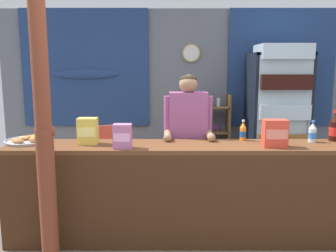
{
  "coord_description": "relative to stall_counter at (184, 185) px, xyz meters",
  "views": [
    {
      "loc": [
        -0.26,
        -2.66,
        1.64
      ],
      "look_at": [
        -0.25,
        0.82,
        1.06
      ],
      "focal_mm": 37.5,
      "sensor_mm": 36.0,
      "label": 1
    }
  ],
  "objects": [
    {
      "name": "drink_fridge",
      "position": [
        1.4,
        1.83,
        0.5
      ],
      "size": [
        0.79,
        0.74,
        1.95
      ],
      "color": "black",
      "rests_on": "ground"
    },
    {
      "name": "bottle_shelf_rack",
      "position": [
        0.53,
        2.09,
        0.08
      ],
      "size": [
        0.48,
        0.28,
        1.24
      ],
      "color": "brown",
      "rests_on": "ground"
    },
    {
      "name": "back_wall_curtained",
      "position": [
        0.08,
        2.4,
        0.74
      ],
      "size": [
        5.66,
        0.22,
        2.51
      ],
      "color": "slate",
      "rests_on": "ground"
    },
    {
      "name": "soda_bottle_cola",
      "position": [
        1.47,
        0.28,
        0.49
      ],
      "size": [
        0.1,
        0.1,
        0.31
      ],
      "color": "black",
      "rests_on": "stall_counter"
    },
    {
      "name": "snack_box_wafer",
      "position": [
        -0.56,
        -0.05,
        0.47
      ],
      "size": [
        0.16,
        0.12,
        0.22
      ],
      "color": "#B76699",
      "rests_on": "stall_counter"
    },
    {
      "name": "snack_box_instant_noodle",
      "position": [
        -0.91,
        0.13,
        0.48
      ],
      "size": [
        0.18,
        0.14,
        0.25
      ],
      "color": "#EAD14C",
      "rests_on": "stall_counter"
    },
    {
      "name": "shopkeeper",
      "position": [
        0.05,
        0.5,
        0.42
      ],
      "size": [
        0.5,
        0.42,
        1.57
      ],
      "color": "#28282D",
      "rests_on": "ground"
    },
    {
      "name": "timber_post",
      "position": [
        -1.15,
        -0.32,
        0.54
      ],
      "size": [
        0.17,
        0.14,
        2.32
      ],
      "color": "brown",
      "rests_on": "ground"
    },
    {
      "name": "stall_counter",
      "position": [
        0.0,
        0.0,
        0.0
      ],
      "size": [
        3.32,
        0.51,
        0.93
      ],
      "color": "brown",
      "rests_on": "ground"
    },
    {
      "name": "ground_plane",
      "position": [
        0.1,
        0.68,
        -0.57
      ],
      "size": [
        7.59,
        7.59,
        0.0
      ],
      "primitive_type": "plane",
      "color": "#665B51"
    },
    {
      "name": "snack_box_crackers",
      "position": [
        0.81,
        0.01,
        0.49
      ],
      "size": [
        0.21,
        0.13,
        0.25
      ],
      "color": "#E5422D",
      "rests_on": "stall_counter"
    },
    {
      "name": "soda_bottle_water",
      "position": [
        1.24,
        0.22,
        0.45
      ],
      "size": [
        0.07,
        0.07,
        0.21
      ],
      "color": "silver",
      "rests_on": "stall_counter"
    },
    {
      "name": "pastry_tray",
      "position": [
        -1.5,
        0.2,
        0.38
      ],
      "size": [
        0.43,
        0.43,
        0.07
      ],
      "color": "#BCBCC1",
      "rests_on": "stall_counter"
    },
    {
      "name": "plastic_lawn_chair",
      "position": [
        -0.91,
        1.52,
        -0.08
      ],
      "size": [
        0.59,
        0.59,
        0.86
      ],
      "color": "#E5563D",
      "rests_on": "ground"
    },
    {
      "name": "soda_bottle_orange_soda",
      "position": [
        0.58,
        0.3,
        0.45
      ],
      "size": [
        0.06,
        0.06,
        0.2
      ],
      "color": "orange",
      "rests_on": "stall_counter"
    }
  ]
}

